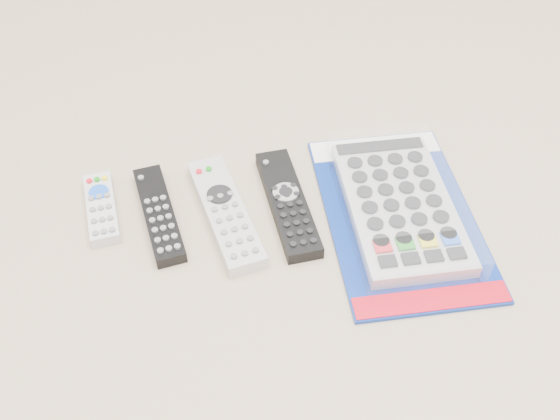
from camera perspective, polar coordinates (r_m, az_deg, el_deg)
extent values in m
plane|color=gray|center=(0.87, -2.06, -1.88)|extent=(5.00, 5.00, 0.00)
cube|color=#B5B5B7|center=(0.92, -16.00, 0.16)|extent=(0.05, 0.13, 0.02)
cylinder|color=blue|center=(0.93, -16.25, 1.61)|extent=(0.03, 0.03, 0.00)
cube|color=black|center=(0.90, -11.02, -0.33)|extent=(0.07, 0.19, 0.02)
cube|color=#BABABF|center=(0.88, -5.02, -0.22)|extent=(0.09, 0.22, 0.02)
cylinder|color=black|center=(0.89, -5.55, 1.45)|extent=(0.04, 0.04, 0.00)
cube|color=black|center=(0.89, 0.68, 0.67)|extent=(0.06, 0.21, 0.02)
cylinder|color=silver|center=(0.89, 0.53, 1.64)|extent=(0.04, 0.04, 0.00)
cube|color=navy|center=(0.90, 10.81, -0.43)|extent=(0.22, 0.34, 0.01)
cube|color=white|center=(1.00, 8.66, 5.70)|extent=(0.20, 0.05, 0.00)
cube|color=#B70D1D|center=(0.81, 13.70, -7.98)|extent=(0.20, 0.04, 0.00)
cube|color=#BABABF|center=(0.90, 10.84, 0.38)|extent=(0.15, 0.27, 0.02)
cube|color=white|center=(0.89, 10.93, 0.79)|extent=(0.17, 0.28, 0.04)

